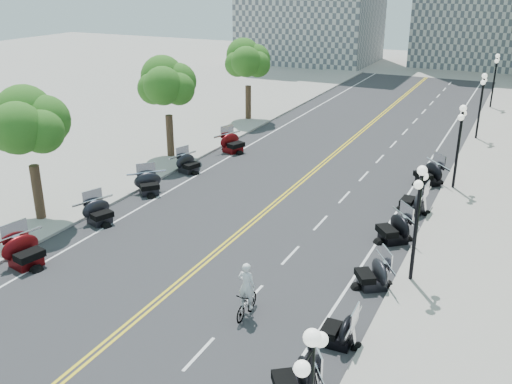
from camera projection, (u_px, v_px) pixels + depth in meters
The scene contains 43 objects.
ground at pixel (183, 280), 23.91m from camera, with size 160.00×160.00×0.00m, color gray.
road at pixel (279, 200), 32.30m from camera, with size 16.00×90.00×0.01m, color #333335.
centerline_yellow_a at pixel (277, 199), 32.35m from camera, with size 0.12×90.00×0.00m, color yellow.
centerline_yellow_b at pixel (281, 200), 32.25m from camera, with size 0.12×90.00×0.00m, color yellow.
edge_line_north at pixel (392, 220), 29.68m from camera, with size 0.12×90.00×0.00m, color white.
edge_line_south at pixel (184, 183), 34.91m from camera, with size 0.12×90.00×0.00m, color white.
lane_dash_5 at pixel (199, 354), 19.24m from camera, with size 0.12×2.00×0.00m, color white.
lane_dash_6 at pixel (252, 297), 22.60m from camera, with size 0.12×2.00×0.00m, color white.
lane_dash_7 at pixel (290, 255), 25.96m from camera, with size 0.12×2.00×0.00m, color white.
lane_dash_8 at pixel (320, 223), 29.31m from camera, with size 0.12×2.00×0.00m, color white.
lane_dash_9 at pixel (344, 197), 32.67m from camera, with size 0.12×2.00×0.00m, color white.
lane_dash_10 at pixel (364, 176), 36.02m from camera, with size 0.12×2.00×0.00m, color white.
lane_dash_11 at pixel (380, 159), 39.38m from camera, with size 0.12×2.00×0.00m, color white.
lane_dash_12 at pixel (393, 144), 42.74m from camera, with size 0.12×2.00×0.00m, color white.
lane_dash_13 at pixel (405, 132), 46.09m from camera, with size 0.12×2.00×0.00m, color white.
lane_dash_14 at pixel (415, 121), 49.45m from camera, with size 0.12×2.00×0.00m, color white.
lane_dash_15 at pixel (424, 111), 52.80m from camera, with size 0.12×2.00×0.00m, color white.
lane_dash_16 at pixel (431, 103), 56.16m from camera, with size 0.12×2.00×0.00m, color white.
lane_dash_17 at pixel (438, 96), 59.52m from camera, with size 0.12×2.00×0.00m, color white.
lane_dash_18 at pixel (444, 89), 62.87m from camera, with size 0.12×2.00×0.00m, color white.
lane_dash_19 at pixel (450, 83), 66.23m from camera, with size 0.12×2.00×0.00m, color white.
sidewalk_north at pixel (475, 233), 27.99m from camera, with size 5.00×90.00×0.15m, color #9E9991.
sidewalk_south at pixel (130, 172), 36.56m from camera, with size 5.00×90.00×0.15m, color #9E9991.
street_lamp_2 at pixel (416, 225), 22.82m from camera, with size 0.50×1.20×4.90m, color black, non-canonical shape.
street_lamp_3 at pixel (458, 148), 32.89m from camera, with size 0.50×1.20×4.90m, color black, non-canonical shape.
street_lamp_4 at pixel (480, 107), 42.96m from camera, with size 0.50×1.20×4.90m, color black, non-canonical shape.
street_lamp_5 at pixel (494, 81), 53.02m from camera, with size 0.50×1.20×4.90m, color black, non-canonical shape.
tree_2 at pixel (29, 132), 27.96m from camera, with size 4.80×4.80×9.20m, color #235619, non-canonical shape.
tree_3 at pixel (167, 89), 38.03m from camera, with size 4.80×4.80×9.20m, color #235619, non-canonical shape.
tree_4 at pixel (248, 65), 48.10m from camera, with size 4.80×4.80×9.20m, color #235619, non-canonical shape.
motorcycle_n_4 at pixel (296, 379), 16.97m from camera, with size 2.07×2.07×1.45m, color black, non-canonical shape.
motorcycle_n_5 at pixel (339, 328), 19.56m from camera, with size 1.80×1.80×1.26m, color black, non-canonical shape.
motorcycle_n_6 at pixel (373, 272), 23.11m from camera, with size 1.94×1.94×1.36m, color black, non-canonical shape.
motorcycle_n_7 at pixel (394, 227), 27.05m from camera, with size 2.13×2.13×1.49m, color black, non-canonical shape.
motorcycle_n_8 at pixel (414, 200), 30.40m from camera, with size 2.04×2.04×1.43m, color black, non-canonical shape.
motorcycle_n_9 at pixel (429, 172), 34.37m from camera, with size 2.20×2.20×1.54m, color black, non-canonical shape.
motorcycle_s_5 at pixel (24, 250), 24.77m from camera, with size 2.21×2.21×1.55m, color #590A0C, non-canonical shape.
motorcycle_s_6 at pixel (99, 211), 29.06m from camera, with size 1.94×1.94×1.36m, color black, non-canonical shape.
motorcycle_s_7 at pixel (149, 183), 32.95m from camera, with size 1.98×1.98×1.39m, color black, non-canonical shape.
motorcycle_s_8 at pixel (188, 163), 36.51m from camera, with size 1.89×1.89×1.32m, color black, non-canonical shape.
motorcycle_s_9 at pixel (233, 142), 40.62m from camera, with size 2.16×2.16×1.51m, color #590A0C, non-canonical shape.
bicycle at pixel (247, 303), 21.24m from camera, with size 0.50×1.75×1.05m, color #A51414.
cyclist_rider at pixel (246, 269), 20.72m from camera, with size 0.68×0.44×1.85m, color white.
Camera 1 is at (11.93, -17.53, 12.04)m, focal length 40.00 mm.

